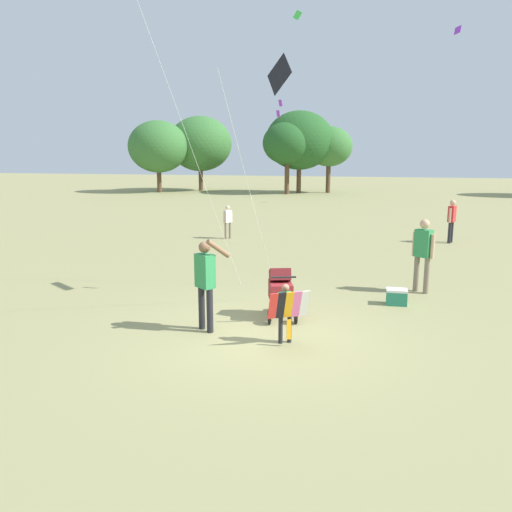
# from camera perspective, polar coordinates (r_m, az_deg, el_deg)

# --- Properties ---
(ground_plane) EXTENTS (120.00, 120.00, 0.00)m
(ground_plane) POSITION_cam_1_polar(r_m,az_deg,el_deg) (9.57, 0.93, -8.80)
(ground_plane) COLOR #938E5B
(treeline_distant) EXTENTS (35.91, 7.33, 6.39)m
(treeline_distant) POSITION_cam_1_polar(r_m,az_deg,el_deg) (41.63, 5.18, 12.23)
(treeline_distant) COLOR brown
(treeline_distant) RESTS_ON ground
(child_with_butterfly_kite) EXTENTS (0.71, 0.52, 1.07)m
(child_with_butterfly_kite) POSITION_cam_1_polar(r_m,az_deg,el_deg) (9.03, 3.32, -5.74)
(child_with_butterfly_kite) COLOR #232328
(child_with_butterfly_kite) RESTS_ON ground
(person_adult_flyer) EXTENTS (0.69, 0.46, 1.78)m
(person_adult_flyer) POSITION_cam_1_polar(r_m,az_deg,el_deg) (9.60, -5.60, -2.37)
(person_adult_flyer) COLOR #232328
(person_adult_flyer) RESTS_ON ground
(stroller) EXTENTS (0.72, 1.12, 1.03)m
(stroller) POSITION_cam_1_polar(r_m,az_deg,el_deg) (10.43, 2.71, -3.60)
(stroller) COLOR black
(stroller) RESTS_ON ground
(kite_adult_black) EXTENTS (1.01, 2.66, 5.37)m
(kite_adult_black) POSITION_cam_1_polar(r_m,az_deg,el_deg) (11.49, 2.43, 18.64)
(kite_adult_black) COLOR black
(kite_adult_black) RESTS_ON ground
(distant_kites_cluster) EXTENTS (19.25, 11.99, 4.57)m
(distant_kites_cluster) POSITION_cam_1_polar(r_m,az_deg,el_deg) (33.91, 7.82, 25.52)
(distant_kites_cluster) COLOR yellow
(person_red_shirt) EXTENTS (0.48, 0.41, 1.76)m
(person_red_shirt) POSITION_cam_1_polar(r_m,az_deg,el_deg) (12.79, 17.95, 0.67)
(person_red_shirt) COLOR #7F705B
(person_red_shirt) RESTS_ON ground
(person_couple_left) EXTENTS (0.34, 0.47, 1.58)m
(person_couple_left) POSITION_cam_1_polar(r_m,az_deg,el_deg) (20.18, 20.78, 3.98)
(person_couple_left) COLOR #232328
(person_couple_left) RESTS_ON ground
(person_kid_running) EXTENTS (0.31, 0.33, 1.28)m
(person_kid_running) POSITION_cam_1_polar(r_m,az_deg,el_deg) (19.83, -3.14, 4.08)
(person_kid_running) COLOR #7F705B
(person_kid_running) RESTS_ON ground
(cooler_box) EXTENTS (0.45, 0.33, 0.35)m
(cooler_box) POSITION_cam_1_polar(r_m,az_deg,el_deg) (11.81, 15.25, -4.36)
(cooler_box) COLOR #288466
(cooler_box) RESTS_ON ground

